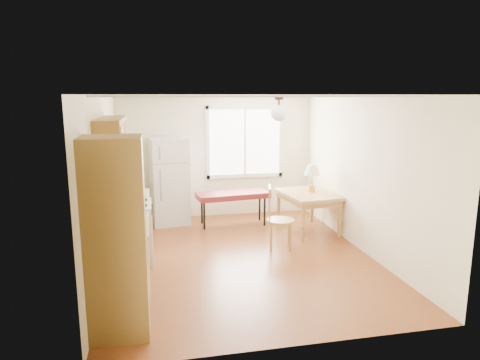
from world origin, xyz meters
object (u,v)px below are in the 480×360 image
object	(u,v)px
chair	(275,213)
bench	(233,196)
refrigerator	(169,181)
dining_table	(308,198)

from	to	relation	value
chair	bench	bearing A→B (deg)	120.72
refrigerator	dining_table	xyz separation A→B (m)	(2.50, -1.05, -0.22)
bench	chair	distance (m)	1.50
bench	dining_table	xyz separation A→B (m)	(1.30, -0.68, 0.05)
refrigerator	bench	world-z (taller)	refrigerator
bench	dining_table	size ratio (longest dim) A/B	1.14
bench	refrigerator	bearing A→B (deg)	155.92
refrigerator	chair	distance (m)	2.45
bench	chair	bearing A→B (deg)	-80.32
bench	dining_table	world-z (taller)	dining_table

